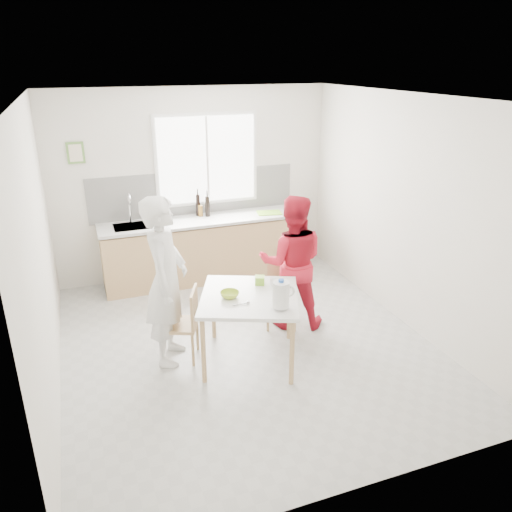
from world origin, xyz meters
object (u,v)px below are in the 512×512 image
(chair_left, at_px, (185,321))
(person_white, at_px, (166,281))
(person_red, at_px, (292,262))
(bowl_white, at_px, (278,283))
(dining_table, at_px, (249,302))
(bowl_green, at_px, (230,294))
(wine_bottle_b, at_px, (207,206))
(chair_far, at_px, (282,290))
(wine_bottle_a, at_px, (198,205))
(milk_jug, at_px, (281,294))

(chair_left, xyz_separation_m, person_white, (-0.16, 0.06, 0.46))
(person_red, height_order, bowl_white, person_red)
(dining_table, relative_size, person_red, 0.80)
(dining_table, xyz_separation_m, bowl_green, (-0.20, 0.03, 0.11))
(chair_left, xyz_separation_m, wine_bottle_b, (0.83, 2.08, 0.62))
(chair_far, relative_size, wine_bottle_b, 2.69)
(person_white, relative_size, person_red, 1.12)
(chair_left, relative_size, wine_bottle_a, 2.54)
(dining_table, relative_size, bowl_green, 6.67)
(chair_far, xyz_separation_m, wine_bottle_a, (-0.56, 1.80, 0.64))
(person_white, bearing_deg, bowl_white, -77.80)
(bowl_green, xyz_separation_m, milk_jug, (0.40, -0.41, 0.13))
(bowl_white, bearing_deg, person_white, 170.00)
(bowl_white, xyz_separation_m, wine_bottle_a, (-0.30, 2.30, 0.29))
(person_red, relative_size, wine_bottle_b, 5.40)
(milk_jug, bearing_deg, dining_table, 139.34)
(person_white, xyz_separation_m, person_red, (1.52, 0.24, -0.10))
(person_white, distance_m, wine_bottle_b, 2.25)
(person_white, bearing_deg, chair_left, -90.00)
(dining_table, height_order, person_red, person_red)
(bowl_white, bearing_deg, chair_left, 171.99)
(wine_bottle_b, bearing_deg, person_red, -73.28)
(person_white, bearing_deg, wine_bottle_b, -3.84)
(bowl_white, bearing_deg, chair_far, 62.71)
(chair_far, bearing_deg, dining_table, -113.34)
(chair_left, relative_size, person_white, 0.45)
(bowl_green, height_order, bowl_white, bowl_green)
(chair_left, distance_m, person_white, 0.49)
(dining_table, height_order, bowl_white, bowl_white)
(chair_left, relative_size, chair_far, 1.01)
(chair_far, bearing_deg, chair_left, -142.01)
(bowl_green, height_order, milk_jug, milk_jug)
(dining_table, distance_m, chair_far, 0.92)
(dining_table, relative_size, chair_far, 1.60)
(chair_left, height_order, chair_far, chair_left)
(chair_left, relative_size, wine_bottle_b, 2.71)
(milk_jug, bearing_deg, person_red, 82.61)
(person_red, distance_m, bowl_white, 0.57)
(chair_far, height_order, wine_bottle_a, wine_bottle_a)
(bowl_green, xyz_separation_m, wine_bottle_b, (0.40, 2.31, 0.28))
(chair_far, bearing_deg, bowl_white, -95.09)
(milk_jug, relative_size, wine_bottle_a, 0.90)
(dining_table, height_order, chair_left, chair_left)
(wine_bottle_b, bearing_deg, bowl_green, -99.75)
(person_red, height_order, bowl_green, person_red)
(chair_left, distance_m, chair_far, 1.32)
(dining_table, xyz_separation_m, person_white, (-0.79, 0.32, 0.22))
(person_white, bearing_deg, wine_bottle_a, -0.26)
(dining_table, relative_size, chair_left, 1.59)
(chair_left, distance_m, person_red, 1.45)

